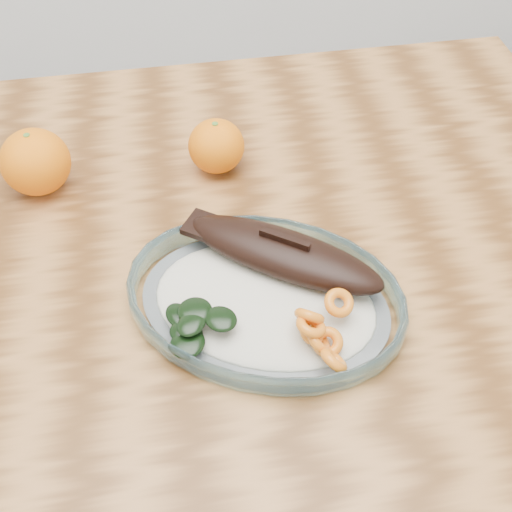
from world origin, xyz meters
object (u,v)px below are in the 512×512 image
Objects in this scene: dining_table at (177,294)px; plated_meal at (266,295)px; orange_right at (216,146)px; orange_left at (35,162)px.

dining_table is 0.19m from plated_meal.
dining_table is 0.21m from orange_right.
dining_table is 1.63× the size of plated_meal.
plated_meal reaches higher than dining_table.
orange_left is 0.23m from orange_right.
orange_left is (-0.16, 0.13, 0.14)m from dining_table.
plated_meal is 0.25m from orange_right.
dining_table is at bearing -119.63° from orange_right.
plated_meal is 9.80× the size of orange_right.
orange_left reaches higher than dining_table.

